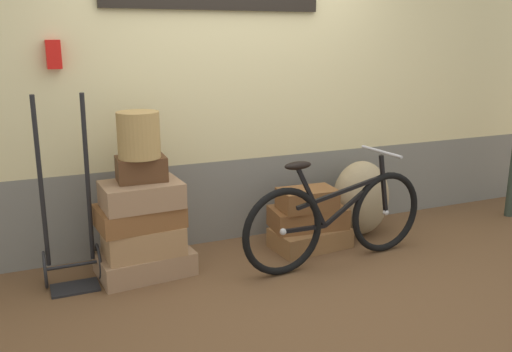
# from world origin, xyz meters

# --- Properties ---
(ground) EXTENTS (9.58, 5.20, 0.06)m
(ground) POSITION_xyz_m (0.00, 0.00, -0.03)
(ground) COLOR brown
(station_building) EXTENTS (7.58, 0.74, 2.56)m
(station_building) POSITION_xyz_m (0.01, 0.85, 1.28)
(station_building) COLOR slate
(station_building) RESTS_ON ground
(suitcase_0) EXTENTS (0.71, 0.52, 0.17)m
(suitcase_0) POSITION_xyz_m (-0.91, 0.35, 0.09)
(suitcase_0) COLOR #937051
(suitcase_0) RESTS_ON ground
(suitcase_1) EXTENTS (0.57, 0.41, 0.21)m
(suitcase_1) POSITION_xyz_m (-0.92, 0.32, 0.28)
(suitcase_1) COLOR #9E754C
(suitcase_1) RESTS_ON suitcase_0
(suitcase_2) EXTENTS (0.63, 0.48, 0.15)m
(suitcase_2) POSITION_xyz_m (-0.94, 0.34, 0.46)
(suitcase_2) COLOR brown
(suitcase_2) RESTS_ON suitcase_1
(suitcase_3) EXTENTS (0.57, 0.42, 0.18)m
(suitcase_3) POSITION_xyz_m (-0.92, 0.31, 0.62)
(suitcase_3) COLOR #937051
(suitcase_3) RESTS_ON suitcase_2
(suitcase_4) EXTENTS (0.35, 0.26, 0.18)m
(suitcase_4) POSITION_xyz_m (-0.90, 0.36, 0.80)
(suitcase_4) COLOR #4C2D19
(suitcase_4) RESTS_ON suitcase_3
(suitcase_5) EXTENTS (0.66, 0.43, 0.16)m
(suitcase_5) POSITION_xyz_m (0.47, 0.31, 0.08)
(suitcase_5) COLOR olive
(suitcase_5) RESTS_ON ground
(suitcase_6) EXTENTS (0.65, 0.41, 0.17)m
(suitcase_6) POSITION_xyz_m (0.47, 0.36, 0.25)
(suitcase_6) COLOR brown
(suitcase_6) RESTS_ON suitcase_5
(suitcase_7) EXTENTS (0.48, 0.32, 0.17)m
(suitcase_7) POSITION_xyz_m (0.44, 0.32, 0.42)
(suitcase_7) COLOR brown
(suitcase_7) RESTS_ON suitcase_6
(wicker_basket) EXTENTS (0.30, 0.30, 0.33)m
(wicker_basket) POSITION_xyz_m (-0.91, 0.33, 1.05)
(wicker_basket) COLOR #A8844C
(wicker_basket) RESTS_ON suitcase_4
(luggage_trolley) EXTENTS (0.39, 0.35, 1.36)m
(luggage_trolley) POSITION_xyz_m (-1.43, 0.37, 0.34)
(luggage_trolley) COLOR black
(luggage_trolley) RESTS_ON ground
(burlap_sack) EXTENTS (0.51, 0.44, 0.67)m
(burlap_sack) POSITION_xyz_m (1.04, 0.42, 0.33)
(burlap_sack) COLOR #9E8966
(burlap_sack) RESTS_ON ground
(bicycle) EXTENTS (1.64, 0.46, 0.86)m
(bicycle) POSITION_xyz_m (0.50, -0.04, 0.36)
(bicycle) COLOR black
(bicycle) RESTS_ON ground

